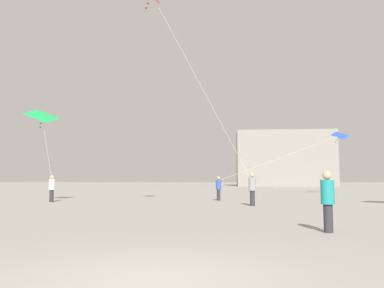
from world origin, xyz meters
name	(u,v)px	position (x,y,z in m)	size (l,w,h in m)	color
ground_plane	(151,280)	(0.00, 0.00, 0.00)	(300.00, 300.00, 0.00)	gray
person_in_grey	(252,188)	(3.43, 15.64, 0.98)	(0.39, 0.39, 1.78)	#2D2D33
person_in_white	(52,187)	(-8.61, 18.72, 0.91)	(0.36, 0.36, 1.67)	#2D2D33
person_in_blue	(219,187)	(1.83, 20.72, 0.88)	(0.35, 0.35, 1.61)	#2D2D33
person_in_teal	(328,199)	(4.16, 5.13, 0.92)	(0.36, 0.36, 1.67)	#2D2D33
kite_cobalt_delta	(338,136)	(13.50, 31.40, 5.43)	(12.79, 11.53, 4.57)	blue
kite_emerald_delta	(42,116)	(-9.09, 18.02, 5.27)	(1.82, 1.91, 4.36)	green
building_left_hall	(284,159)	(17.00, 72.62, 5.34)	(19.09, 9.62, 10.68)	gray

